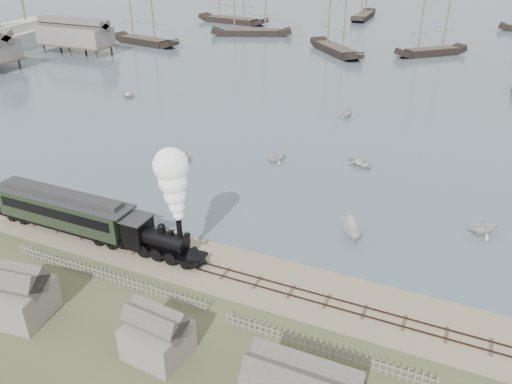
% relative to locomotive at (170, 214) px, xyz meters
% --- Properties ---
extents(ground, '(600.00, 600.00, 0.00)m').
position_rel_locomotive_xyz_m(ground, '(3.11, 2.00, -4.69)').
color(ground, gray).
rests_on(ground, ground).
extents(harbor_water, '(600.00, 336.00, 0.06)m').
position_rel_locomotive_xyz_m(harbor_water, '(3.11, 172.00, -4.66)').
color(harbor_water, '#4B5D6C').
rests_on(harbor_water, ground).
extents(rail_track, '(120.00, 1.80, 0.16)m').
position_rel_locomotive_xyz_m(rail_track, '(3.11, 0.00, -4.65)').
color(rail_track, '#31211A').
rests_on(rail_track, ground).
extents(picket_fence_west, '(19.00, 0.10, 1.20)m').
position_rel_locomotive_xyz_m(picket_fence_west, '(-3.39, -5.00, -4.69)').
color(picket_fence_west, slate).
rests_on(picket_fence_west, ground).
extents(picket_fence_east, '(15.00, 0.10, 1.20)m').
position_rel_locomotive_xyz_m(picket_fence_east, '(15.61, -5.50, -4.69)').
color(picket_fence_east, slate).
rests_on(picket_fence_east, ground).
extents(shed_left, '(5.00, 4.00, 4.10)m').
position_rel_locomotive_xyz_m(shed_left, '(-6.89, -11.00, -4.69)').
color(shed_left, slate).
rests_on(shed_left, ground).
extents(shed_mid, '(4.00, 3.50, 3.60)m').
position_rel_locomotive_xyz_m(shed_mid, '(5.11, -10.00, -4.69)').
color(shed_mid, slate).
rests_on(shed_mid, ground).
extents(locomotive, '(8.17, 3.05, 10.19)m').
position_rel_locomotive_xyz_m(locomotive, '(0.00, 0.00, 0.00)').
color(locomotive, black).
rests_on(locomotive, ground).
extents(passenger_coach, '(15.23, 2.94, 3.70)m').
position_rel_locomotive_xyz_m(passenger_coach, '(-12.23, 0.00, -2.36)').
color(passenger_coach, black).
rests_on(passenger_coach, ground).
extents(beached_dinghy, '(3.27, 4.10, 0.76)m').
position_rel_locomotive_xyz_m(beached_dinghy, '(-2.32, 2.89, -4.31)').
color(beached_dinghy, silver).
rests_on(beached_dinghy, ground).
extents(rowboat_0, '(4.58, 4.33, 0.77)m').
position_rel_locomotive_xyz_m(rowboat_0, '(-10.58, 18.61, -4.24)').
color(rowboat_0, silver).
rests_on(rowboat_0, harbor_water).
extents(rowboat_1, '(3.46, 3.49, 1.39)m').
position_rel_locomotive_xyz_m(rowboat_1, '(0.25, 23.47, -3.93)').
color(rowboat_1, silver).
rests_on(rowboat_1, harbor_water).
extents(rowboat_2, '(3.80, 2.92, 1.39)m').
position_rel_locomotive_xyz_m(rowboat_2, '(13.39, 10.23, -3.93)').
color(rowboat_2, silver).
rests_on(rowboat_2, harbor_water).
extents(rowboat_3, '(4.31, 4.56, 0.77)m').
position_rel_locomotive_xyz_m(rowboat_3, '(10.42, 26.58, -4.24)').
color(rowboat_3, silver).
rests_on(rowboat_3, harbor_water).
extents(rowboat_4, '(3.91, 4.01, 1.61)m').
position_rel_locomotive_xyz_m(rowboat_4, '(24.89, 15.69, -3.82)').
color(rowboat_4, silver).
rests_on(rowboat_4, harbor_water).
extents(rowboat_6, '(4.51, 4.63, 0.78)m').
position_rel_locomotive_xyz_m(rowboat_6, '(-34.64, 39.48, -4.24)').
color(rowboat_6, silver).
rests_on(rowboat_6, harbor_water).
extents(rowboat_7, '(3.23, 2.81, 1.66)m').
position_rel_locomotive_xyz_m(rowboat_7, '(4.01, 44.19, -3.80)').
color(rowboat_7, silver).
rests_on(rowboat_7, harbor_water).
extents(schooner_0, '(21.07, 8.52, 20.00)m').
position_rel_locomotive_xyz_m(schooner_0, '(-59.22, 79.51, 5.37)').
color(schooner_0, black).
rests_on(schooner_0, harbor_water).
extents(schooner_2, '(17.76, 18.76, 20.00)m').
position_rel_locomotive_xyz_m(schooner_2, '(-10.86, 89.18, 5.37)').
color(schooner_2, black).
rests_on(schooner_2, harbor_water).
extents(schooner_3, '(16.04, 15.51, 20.00)m').
position_rel_locomotive_xyz_m(schooner_3, '(10.50, 96.18, 5.37)').
color(schooner_3, black).
rests_on(schooner_3, harbor_water).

